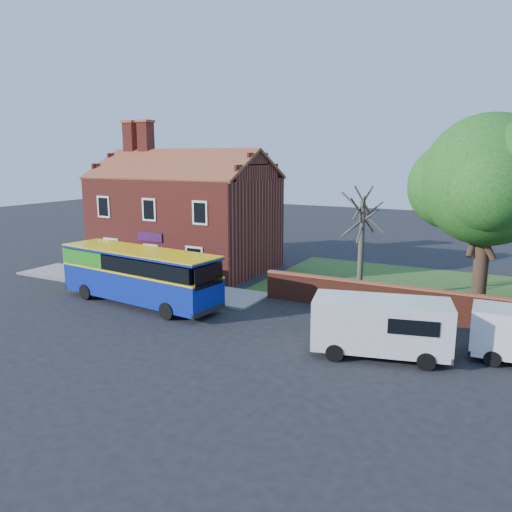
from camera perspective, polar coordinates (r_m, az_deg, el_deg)
The scene contains 10 objects.
ground at distance 24.43m, azimuth -10.26°, elevation -8.04°, with size 120.00×120.00×0.00m, color black.
pavement at distance 32.96m, azimuth -13.73°, elevation -2.99°, with size 18.00×3.50×0.12m, color gray.
kerb at distance 31.72m, azimuth -15.82°, elevation -3.64°, with size 18.00×0.15×0.14m, color slate.
grass_strip at distance 32.07m, azimuth 24.49°, elevation -4.17°, with size 26.00×12.00×0.04m, color #426B28.
shop_building at distance 36.77m, azimuth -8.06°, elevation 4.01°, with size 12.30×8.13×10.50m.
boundary_wall at distance 26.08m, azimuth 23.76°, elevation -5.72°, with size 22.00×0.38×1.60m.
bus at distance 28.32m, azimuth -13.65°, elevation -1.85°, with size 10.19×3.62×3.04m.
van_near at distance 20.99m, azimuth 14.12°, elevation -7.62°, with size 5.78×3.38×2.38m.
large_tree at distance 27.86m, azimuth 25.19°, elevation 7.44°, with size 8.33×6.59×10.16m.
bare_tree at distance 28.46m, azimuth 11.93°, elevation 1.20°, with size 2.30×2.73×6.12m.
Camera 1 is at (14.40, -18.02, 8.02)m, focal length 35.00 mm.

